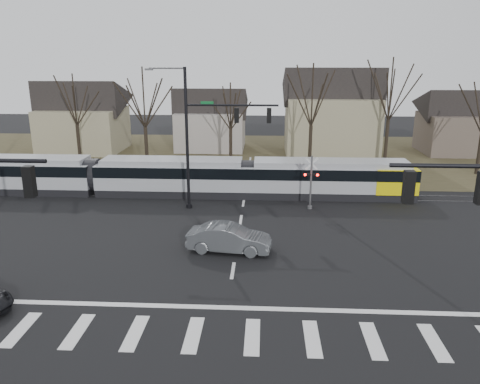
{
  "coord_description": "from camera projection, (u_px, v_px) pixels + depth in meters",
  "views": [
    {
      "loc": [
        1.59,
        -20.48,
        10.86
      ],
      "look_at": [
        0.0,
        9.0,
        2.3
      ],
      "focal_mm": 35.0,
      "sensor_mm": 36.0,
      "label": 1
    }
  ],
  "objects": [
    {
      "name": "stop_line",
      "position": [
        227.0,
        308.0,
        21.02
      ],
      "size": [
        28.0,
        0.35,
        0.01
      ],
      "primitive_type": "cube",
      "color": "silver",
      "rests_on": "ground"
    },
    {
      "name": "house_c",
      "position": [
        331.0,
        109.0,
        52.48
      ],
      "size": [
        10.8,
        8.64,
        10.1
      ],
      "color": "gray",
      "rests_on": "ground"
    },
    {
      "name": "sedan",
      "position": [
        229.0,
        238.0,
        26.95
      ],
      "size": [
        2.84,
        5.22,
        1.59
      ],
      "primitive_type": "imported",
      "rotation": [
        0.0,
        0.0,
        1.45
      ],
      "color": "#4A4D51",
      "rests_on": "ground"
    },
    {
      "name": "rail_crossing_signal",
      "position": [
        311.0,
        184.0,
        34.24
      ],
      "size": [
        1.08,
        0.36,
        4.0
      ],
      "color": "#59595B",
      "rests_on": "ground"
    },
    {
      "name": "house_b",
      "position": [
        211.0,
        116.0,
        56.43
      ],
      "size": [
        8.64,
        7.56,
        7.65
      ],
      "color": "gray",
      "rests_on": "ground"
    },
    {
      "name": "house_d",
      "position": [
        459.0,
        119.0,
        53.97
      ],
      "size": [
        8.64,
        7.56,
        7.65
      ],
      "color": "brown",
      "rests_on": "ground"
    },
    {
      "name": "grass_verge",
      "position": [
        251.0,
        155.0,
        53.44
      ],
      "size": [
        140.0,
        28.0,
        0.01
      ],
      "primitive_type": "cube",
      "color": "#38331E",
      "rests_on": "ground"
    },
    {
      "name": "tree_row",
      "position": [
        269.0,
        118.0,
        46.19
      ],
      "size": [
        59.2,
        7.2,
        10.0
      ],
      "color": "black",
      "rests_on": "ground"
    },
    {
      "name": "signal_pole_far",
      "position": [
        209.0,
        132.0,
        33.28
      ],
      "size": [
        9.28,
        0.44,
        10.2
      ],
      "color": "black",
      "rests_on": "ground"
    },
    {
      "name": "ground",
      "position": [
        230.0,
        289.0,
        22.75
      ],
      "size": [
        140.0,
        140.0,
        0.0
      ],
      "primitive_type": "plane",
      "color": "black"
    },
    {
      "name": "crosswalk",
      "position": [
        223.0,
        336.0,
        18.91
      ],
      "size": [
        27.0,
        2.6,
        0.01
      ],
      "color": "silver",
      "rests_on": "ground"
    },
    {
      "name": "house_a",
      "position": [
        82.0,
        113.0,
        55.15
      ],
      "size": [
        9.72,
        8.64,
        8.6
      ],
      "color": "gray",
      "rests_on": "ground"
    },
    {
      "name": "rail_pair",
      "position": [
        245.0,
        196.0,
        37.9
      ],
      "size": [
        90.0,
        1.52,
        0.06
      ],
      "color": "#59595E",
      "rests_on": "ground"
    },
    {
      "name": "lane_dashes",
      "position": [
        245.0,
        195.0,
        38.09
      ],
      "size": [
        0.18,
        30.0,
        0.01
      ],
      "color": "silver",
      "rests_on": "ground"
    },
    {
      "name": "tram",
      "position": [
        171.0,
        175.0,
        37.96
      ],
      "size": [
        39.12,
        2.9,
        2.97
      ],
      "color": "gray",
      "rests_on": "ground"
    }
  ]
}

